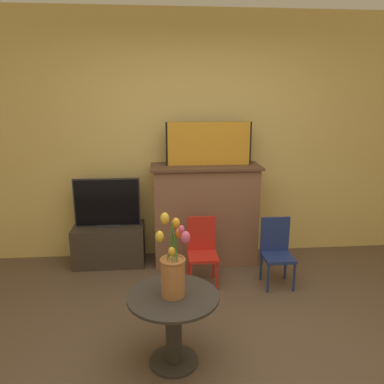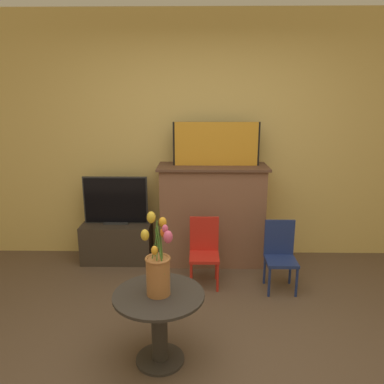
{
  "view_description": "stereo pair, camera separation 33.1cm",
  "coord_description": "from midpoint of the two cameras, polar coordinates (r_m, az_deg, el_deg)",
  "views": [
    {
      "loc": [
        -0.38,
        -2.05,
        1.81
      ],
      "look_at": [
        -0.1,
        1.15,
        0.98
      ],
      "focal_mm": 35.0,
      "sensor_mm": 36.0,
      "label": 1
    },
    {
      "loc": [
        -0.05,
        -2.06,
        1.81
      ],
      "look_at": [
        -0.1,
        1.15,
        0.98
      ],
      "focal_mm": 35.0,
      "sensor_mm": 36.0,
      "label": 2
    }
  ],
  "objects": [
    {
      "name": "ground_plane",
      "position": [
        2.74,
        0.9,
        -26.81
      ],
      "size": [
        14.0,
        14.0,
        0.0
      ],
      "primitive_type": "plane",
      "color": "brown"
    },
    {
      "name": "wall_back",
      "position": [
        4.21,
        -2.01,
        8.14
      ],
      "size": [
        8.0,
        0.06,
        2.7
      ],
      "color": "#E0BC66",
      "rests_on": "ground"
    },
    {
      "name": "fireplace_mantel",
      "position": [
        4.14,
        -0.28,
        -3.18
      ],
      "size": [
        1.17,
        0.49,
        1.09
      ],
      "color": "brown",
      "rests_on": "ground"
    },
    {
      "name": "painting",
      "position": [
        3.98,
        0.2,
        7.36
      ],
      "size": [
        0.91,
        0.03,
        0.46
      ],
      "color": "black",
      "rests_on": "fireplace_mantel"
    },
    {
      "name": "tv_stand",
      "position": [
        4.31,
        -14.65,
        -7.79
      ],
      "size": [
        0.76,
        0.4,
        0.43
      ],
      "color": "#382D23",
      "rests_on": "ground"
    },
    {
      "name": "tv_monitor",
      "position": [
        4.16,
        -15.04,
        -1.69
      ],
      "size": [
        0.71,
        0.12,
        0.53
      ],
      "color": "#2D2D2D",
      "rests_on": "tv_stand"
    },
    {
      "name": "chair_red",
      "position": [
        3.71,
        -1.04,
        -8.57
      ],
      "size": [
        0.29,
        0.29,
        0.66
      ],
      "color": "red",
      "rests_on": "ground"
    },
    {
      "name": "chair_blue",
      "position": [
        3.75,
        10.29,
        -8.55
      ],
      "size": [
        0.29,
        0.29,
        0.66
      ],
      "color": "navy",
      "rests_on": "ground"
    },
    {
      "name": "side_table",
      "position": [
        2.69,
        -6.56,
        -18.79
      ],
      "size": [
        0.62,
        0.62,
        0.52
      ],
      "color": "#332D28",
      "rests_on": "ground"
    },
    {
      "name": "vase_tulips",
      "position": [
        2.51,
        -6.79,
        -11.68
      ],
      "size": [
        0.22,
        0.24,
        0.56
      ],
      "color": "#AD6B38",
      "rests_on": "side_table"
    }
  ]
}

